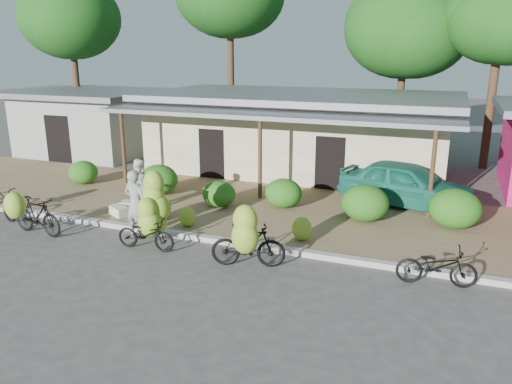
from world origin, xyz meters
TOP-DOWN VIEW (x-y plane):
  - ground at (0.00, 0.00)m, footprint 100.00×100.00m
  - sidewalk at (0.00, 5.00)m, footprint 60.00×6.00m
  - curb at (0.00, 2.00)m, footprint 60.00×0.25m
  - shop_main at (0.00, 10.93)m, footprint 13.00×8.50m
  - shop_grey at (-11.00, 10.99)m, footprint 7.00×6.00m
  - tree_back_left at (-13.69, 13.11)m, footprint 5.44×5.34m
  - tree_center_right at (3.31, 16.61)m, footprint 5.90×5.84m
  - tree_near_right at (7.31, 14.61)m, footprint 4.52×4.35m
  - hedge_0 at (-7.02, 5.40)m, footprint 1.15×1.03m
  - hedge_1 at (-3.52, 5.21)m, footprint 1.38×1.24m
  - hedge_2 at (-0.89, 4.65)m, footprint 1.11×1.00m
  - hedge_3 at (1.10, 5.37)m, footprint 1.23×1.10m
  - hedge_4 at (3.82, 4.99)m, footprint 1.42×1.27m
  - hedge_5 at (6.34, 5.30)m, footprint 1.48×1.33m
  - bike_left at (-4.77, 0.61)m, footprint 1.89×1.26m
  - bike_center at (-1.25, 1.19)m, footprint 1.67×1.19m
  - bike_right at (1.74, 0.70)m, footprint 1.90×1.40m
  - bike_far_right at (6.00, 1.48)m, footprint 1.82×0.86m
  - loose_banana_a at (-1.99, 2.94)m, footprint 0.56×0.47m
  - loose_banana_b at (-0.91, 2.56)m, footprint 0.49×0.42m
  - loose_banana_c at (2.51, 2.72)m, footprint 0.54×0.46m
  - sack_near at (-3.25, 3.26)m, footprint 0.91×0.54m
  - sack_far at (-3.44, 2.72)m, footprint 0.84×0.68m
  - vendor at (-2.00, 1.60)m, footprint 0.74×0.51m
  - bystander at (-3.03, 3.31)m, footprint 0.89×0.72m
  - teal_van at (4.81, 7.00)m, footprint 4.69×2.81m

SIDE VIEW (x-z plane):
  - ground at x=0.00m, z-range 0.00..0.00m
  - sidewalk at x=0.00m, z-range 0.00..0.12m
  - curb at x=0.00m, z-range 0.00..0.15m
  - sack_far at x=-3.44m, z-range 0.12..0.40m
  - sack_near at x=-3.25m, z-range 0.12..0.42m
  - loose_banana_b at x=-0.91m, z-range 0.12..0.73m
  - loose_banana_c at x=2.51m, z-range 0.12..0.79m
  - bike_far_right at x=6.00m, z-range 0.00..0.92m
  - loose_banana_a at x=-1.99m, z-range 0.12..0.81m
  - hedge_2 at x=-0.89m, z-range 0.12..0.99m
  - hedge_0 at x=-7.02m, z-range 0.12..1.01m
  - hedge_3 at x=1.10m, z-range 0.12..1.08m
  - bike_left at x=-4.77m, z-range -0.07..1.35m
  - hedge_1 at x=-3.52m, z-range 0.12..1.20m
  - hedge_4 at x=3.82m, z-range 0.12..1.22m
  - hedge_5 at x=6.34m, z-range 0.12..1.28m
  - bike_right at x=1.74m, z-range -0.13..1.63m
  - bike_center at x=-1.25m, z-range -0.21..1.83m
  - teal_van at x=4.81m, z-range 0.12..1.61m
  - bystander at x=-3.03m, z-range 0.12..1.83m
  - vendor at x=-2.00m, z-range 0.00..1.95m
  - shop_grey at x=-11.00m, z-range 0.04..3.19m
  - shop_main at x=0.00m, z-range 0.05..3.40m
  - tree_center_right at x=3.31m, z-range 1.96..10.33m
  - tree_near_right at x=7.31m, z-range 2.31..10.31m
  - tree_back_left at x=-13.69m, z-range 2.39..11.23m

